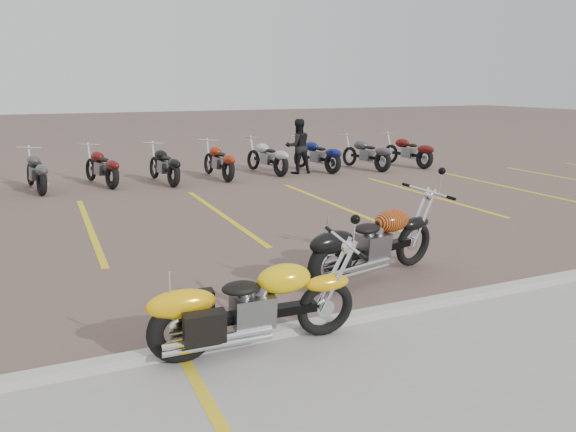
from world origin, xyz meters
name	(u,v)px	position (x,y,z in m)	size (l,w,h in m)	color
ground	(301,270)	(0.00, 0.00, 0.00)	(100.00, 100.00, 0.00)	brown
curb	(372,315)	(0.00, -2.00, 0.06)	(60.00, 0.18, 0.12)	#ADAAA3
parking_stripes	(222,215)	(0.00, 4.00, 0.00)	(38.00, 5.50, 0.01)	gold
yellow_cruiser	(250,308)	(-1.59, -2.14, 0.46)	(2.27, 0.35, 0.93)	black
flame_cruiser	(370,246)	(0.73, -0.76, 0.49)	(2.38, 0.71, 0.99)	black
person_b	(298,146)	(3.89, 8.51, 0.84)	(0.82, 0.64, 1.69)	black
bg_bike_row	(131,164)	(-1.17, 8.71, 0.55)	(19.11, 2.08, 1.10)	black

